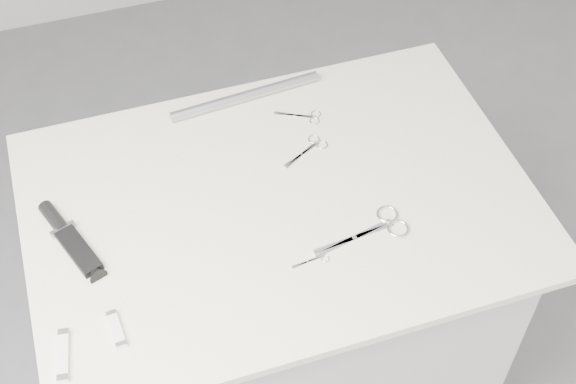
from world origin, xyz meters
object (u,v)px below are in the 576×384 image
object	(u,v)px
plinth	(281,324)
embroidery_scissors_b	(305,116)
sheathed_knife	(67,236)
pocket_knife_a	(63,355)
large_shears	(379,227)
metal_rail	(245,96)
embroidery_scissors_a	(311,148)
tiny_scissors	(315,259)
pocket_knife_b	(117,329)

from	to	relation	value
plinth	embroidery_scissors_b	bearing A→B (deg)	58.67
sheathed_knife	pocket_knife_a	bearing A→B (deg)	150.57
pocket_knife_a	large_shears	bearing A→B (deg)	-72.80
pocket_knife_a	metal_rail	bearing A→B (deg)	-33.53
embroidery_scissors_a	large_shears	bearing A→B (deg)	-104.90
embroidery_scissors_a	tiny_scissors	size ratio (longest dim) A/B	1.47
large_shears	embroidery_scissors_a	bearing A→B (deg)	94.18
embroidery_scissors_a	embroidery_scissors_b	world-z (taller)	same
plinth	tiny_scissors	world-z (taller)	tiny_scissors
embroidery_scissors_a	pocket_knife_a	distance (m)	0.65
pocket_knife_b	sheathed_knife	bearing A→B (deg)	8.09
plinth	pocket_knife_a	world-z (taller)	pocket_knife_a
pocket_knife_b	metal_rail	size ratio (longest dim) A/B	0.22
tiny_scissors	plinth	bearing A→B (deg)	89.69
tiny_scissors	metal_rail	xyz separation A→B (m)	(-0.00, 0.46, 0.01)
tiny_scissors	embroidery_scissors_a	bearing A→B (deg)	65.54
embroidery_scissors_b	metal_rail	bearing A→B (deg)	166.70
large_shears	tiny_scissors	world-z (taller)	large_shears
large_shears	metal_rail	size ratio (longest dim) A/B	0.56
plinth	sheathed_knife	xyz separation A→B (m)	(-0.41, 0.03, 0.48)
large_shears	sheathed_knife	bearing A→B (deg)	155.40
plinth	large_shears	world-z (taller)	large_shears
sheathed_knife	metal_rail	size ratio (longest dim) A/B	0.57
plinth	metal_rail	bearing A→B (deg)	86.79
pocket_knife_b	pocket_knife_a	bearing A→B (deg)	98.55
tiny_scissors	metal_rail	distance (m)	0.46
embroidery_scissors_b	pocket_knife_a	world-z (taller)	pocket_knife_a
plinth	embroidery_scissors_b	xyz separation A→B (m)	(0.13, 0.21, 0.47)
tiny_scissors	pocket_knife_b	xyz separation A→B (m)	(-0.38, -0.04, 0.00)
sheathed_knife	embroidery_scissors_a	bearing A→B (deg)	-101.21
pocket_knife_a	metal_rail	world-z (taller)	metal_rail
embroidery_scissors_b	tiny_scissors	xyz separation A→B (m)	(-0.11, -0.37, -0.00)
plinth	large_shears	bearing A→B (deg)	-38.59
large_shears	pocket_knife_a	distance (m)	0.62
sheathed_knife	pocket_knife_a	distance (m)	0.26
large_shears	embroidery_scissors_a	distance (m)	0.25
pocket_knife_a	tiny_scissors	bearing A→B (deg)	-74.08
pocket_knife_b	embroidery_scissors_a	bearing A→B (deg)	-60.93
embroidery_scissors_a	pocket_knife_a	size ratio (longest dim) A/B	1.08
large_shears	embroidery_scissors_b	size ratio (longest dim) A/B	1.97
plinth	pocket_knife_b	bearing A→B (deg)	-151.23
embroidery_scissors_b	plinth	bearing A→B (deg)	-94.34
plinth	embroidery_scissors_b	world-z (taller)	embroidery_scissors_b
tiny_scissors	sheathed_knife	bearing A→B (deg)	148.86
embroidery_scissors_a	plinth	bearing A→B (deg)	-160.74
embroidery_scissors_b	metal_rail	distance (m)	0.14
embroidery_scissors_a	tiny_scissors	xyz separation A→B (m)	(-0.09, -0.27, -0.00)
pocket_knife_b	metal_rail	world-z (taller)	metal_rail
large_shears	embroidery_scissors_b	distance (m)	0.34
sheathed_knife	tiny_scissors	bearing A→B (deg)	-134.23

